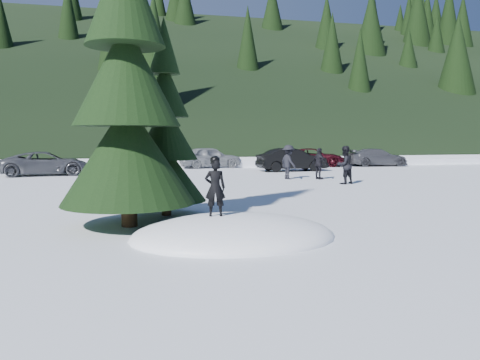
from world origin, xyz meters
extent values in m
plane|color=white|center=(0.00, 0.00, 0.00)|extent=(200.00, 200.00, 0.00)
ellipsoid|color=white|center=(0.00, 0.00, 0.00)|extent=(4.48, 3.52, 0.96)
cylinder|color=black|center=(-2.20, 1.80, 0.70)|extent=(0.38, 0.38, 1.40)
cone|color=black|center=(-2.20, 1.80, 1.79)|extent=(3.20, 3.20, 2.46)
cone|color=black|center=(-2.20, 1.80, 3.65)|extent=(2.54, 2.54, 2.46)
cylinder|color=black|center=(-1.20, 3.20, 0.50)|extent=(0.26, 0.26, 1.00)
cone|color=black|center=(-1.20, 3.20, 1.16)|extent=(2.20, 2.20, 1.52)
cone|color=black|center=(-1.20, 3.20, 2.31)|extent=(1.75, 1.75, 1.52)
cone|color=black|center=(-1.20, 3.20, 3.46)|extent=(1.29, 1.29, 1.52)
cone|color=black|center=(-1.20, 3.20, 4.61)|extent=(0.84, 0.84, 1.52)
imported|color=black|center=(-0.40, 0.04, 1.09)|extent=(0.49, 0.36, 1.21)
imported|color=black|center=(7.38, 9.90, 0.87)|extent=(1.01, 0.89, 1.74)
imported|color=black|center=(7.18, 12.35, 0.80)|extent=(0.70, 1.01, 1.60)
imported|color=black|center=(5.71, 12.84, 0.87)|extent=(0.89, 1.25, 1.74)
imported|color=#494B50|center=(-6.72, 18.17, 0.67)|extent=(5.04, 2.84, 1.33)
imported|color=black|center=(-1.50, 20.46, 0.68)|extent=(5.07, 3.18, 1.37)
imported|color=gray|center=(3.24, 22.25, 0.74)|extent=(4.52, 2.33, 1.47)
imported|color=black|center=(7.73, 18.03, 0.72)|extent=(4.45, 1.82, 1.44)
imported|color=black|center=(10.93, 22.28, 0.65)|extent=(5.15, 3.72, 1.30)
imported|color=#45464C|center=(15.48, 21.26, 0.64)|extent=(4.54, 2.14, 1.28)
camera|label=1|loc=(-2.16, -9.73, 2.18)|focal=35.00mm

